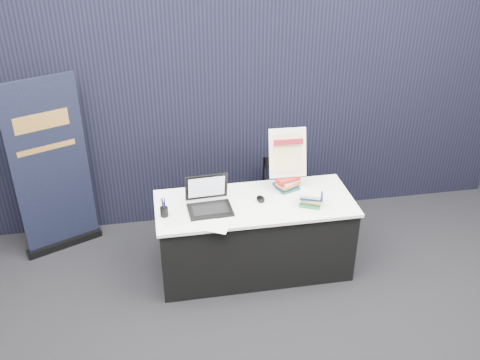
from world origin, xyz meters
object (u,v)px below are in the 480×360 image
laptop (209,201)px  display_table (254,236)px  info_sign (288,153)px  pullup_banner (53,178)px  book_stack_short (311,198)px  book_stack_tall (287,183)px  stacking_chair (282,188)px

laptop → display_table: bearing=0.6°
info_sign → pullup_banner: (-2.19, 0.50, -0.32)m
laptop → pullup_banner: pullup_banner is taller
book_stack_short → info_sign: bearing=112.8°
book_stack_tall → info_sign: info_sign is taller
display_table → book_stack_tall: book_stack_tall is taller
book_stack_tall → pullup_banner: 2.25m
display_table → info_sign: (0.34, 0.21, 0.73)m
book_stack_tall → laptop: bearing=-165.1°
pullup_banner → stacking_chair: size_ratio=2.26×
laptop → stacking_chair: 1.19m
display_table → book_stack_tall: (0.34, 0.18, 0.44)m
stacking_chair → book_stack_tall: bearing=-117.6°
book_stack_short → pullup_banner: 2.47m
laptop → info_sign: info_sign is taller
book_stack_tall → stacking_chair: 0.66m
pullup_banner → laptop: bearing=-51.5°
book_stack_tall → stacking_chair: (0.10, 0.53, -0.38)m
display_table → book_stack_short: size_ratio=7.70×
pullup_banner → stacking_chair: pullup_banner is taller
book_stack_short → info_sign: (-0.14, 0.33, 0.29)m
book_stack_short → laptop: bearing=173.7°
display_table → pullup_banner: 2.02m
book_stack_short → stacking_chair: size_ratio=0.30×
book_stack_short → book_stack_tall: bearing=114.8°
book_stack_tall → info_sign: bearing=90.0°
display_table → info_sign: info_sign is taller
laptop → book_stack_short: size_ratio=1.70×
laptop → pullup_banner: 1.60m
display_table → laptop: 0.61m
info_sign → stacking_chair: size_ratio=0.59×
pullup_banner → stacking_chair: (2.28, 0.00, -0.35)m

